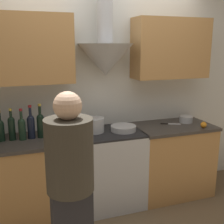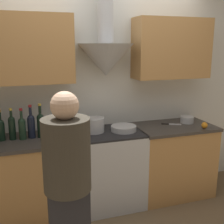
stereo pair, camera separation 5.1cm
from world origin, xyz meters
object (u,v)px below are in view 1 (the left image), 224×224
(saucepan, at_px, (186,119))
(orange_fruit, at_px, (204,125))
(stove_range, at_px, (109,168))
(wine_bottle_6, at_px, (12,127))
(wine_bottle_5, at_px, (0,129))
(wine_bottle_7, at_px, (22,128))
(stock_pot, at_px, (94,125))
(wine_bottle_8, at_px, (31,125))
(person_foreground_left, at_px, (71,190))
(mixing_bowl, at_px, (123,128))
(wine_bottle_9, at_px, (41,124))

(saucepan, bearing_deg, orange_fruit, -77.97)
(stove_range, bearing_deg, orange_fruit, -11.16)
(wine_bottle_6, height_order, saucepan, wine_bottle_6)
(wine_bottle_5, bearing_deg, saucepan, 0.19)
(orange_fruit, bearing_deg, wine_bottle_7, 173.19)
(stock_pot, bearing_deg, orange_fruit, -11.58)
(wine_bottle_7, relative_size, wine_bottle_8, 0.93)
(wine_bottle_8, relative_size, stock_pot, 1.56)
(stove_range, height_order, wine_bottle_5, wine_bottle_5)
(stock_pot, height_order, person_foreground_left, person_foreground_left)
(orange_fruit, height_order, saucepan, saucepan)
(stock_pot, xyz_separation_m, saucepan, (1.21, 0.02, -0.04))
(wine_bottle_7, bearing_deg, mixing_bowl, -2.62)
(stove_range, relative_size, wine_bottle_9, 2.45)
(wine_bottle_5, bearing_deg, wine_bottle_8, -0.94)
(wine_bottle_5, xyz_separation_m, wine_bottle_6, (0.11, -0.00, 0.01))
(wine_bottle_5, xyz_separation_m, orange_fruit, (2.24, -0.27, -0.09))
(stock_pot, xyz_separation_m, orange_fruit, (1.27, -0.26, -0.05))
(wine_bottle_7, height_order, person_foreground_left, person_foreground_left)
(wine_bottle_9, relative_size, person_foreground_left, 0.23)
(stove_range, height_order, wine_bottle_6, wine_bottle_6)
(wine_bottle_5, bearing_deg, mixing_bowl, -3.34)
(person_foreground_left, bearing_deg, wine_bottle_8, 99.44)
(stock_pot, bearing_deg, saucepan, 0.79)
(wine_bottle_7, relative_size, mixing_bowl, 1.13)
(saucepan, distance_m, person_foreground_left, 2.05)
(stove_range, bearing_deg, person_foreground_left, -120.46)
(wine_bottle_5, relative_size, stock_pot, 1.41)
(wine_bottle_9, distance_m, stock_pot, 0.58)
(wine_bottle_9, height_order, saucepan, wine_bottle_9)
(stove_range, relative_size, orange_fruit, 12.39)
(wine_bottle_8, distance_m, mixing_bowl, 1.01)
(wine_bottle_7, bearing_deg, stock_pot, 1.24)
(wine_bottle_5, height_order, person_foreground_left, person_foreground_left)
(wine_bottle_7, xyz_separation_m, saucepan, (1.97, 0.03, -0.09))
(orange_fruit, height_order, person_foreground_left, person_foreground_left)
(stock_pot, bearing_deg, wine_bottle_6, 179.58)
(mixing_bowl, bearing_deg, stock_pot, 168.50)
(wine_bottle_6, height_order, mixing_bowl, wine_bottle_6)
(wine_bottle_6, bearing_deg, wine_bottle_7, -13.12)
(wine_bottle_8, xyz_separation_m, orange_fruit, (1.94, -0.26, -0.11))
(wine_bottle_6, distance_m, person_foreground_left, 1.22)
(wine_bottle_5, xyz_separation_m, wine_bottle_8, (0.30, -0.00, 0.02))
(mixing_bowl, bearing_deg, stove_range, 171.41)
(stove_range, relative_size, wine_bottle_5, 2.78)
(wine_bottle_8, relative_size, saucepan, 2.13)
(stock_pot, bearing_deg, person_foreground_left, -112.94)
(stock_pot, distance_m, saucepan, 1.21)
(stock_pot, bearing_deg, wine_bottle_8, 179.62)
(wine_bottle_8, distance_m, stock_pot, 0.68)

